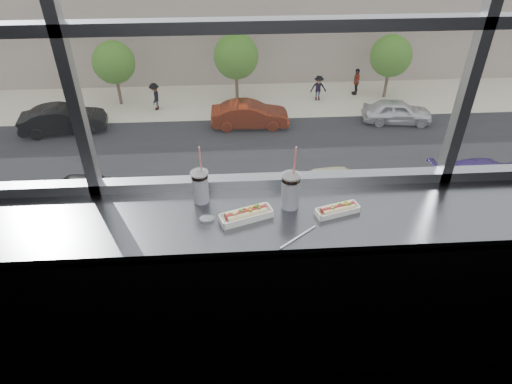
{
  "coord_description": "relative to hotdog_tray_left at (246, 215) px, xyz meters",
  "views": [
    {
      "loc": [
        -0.23,
        -0.65,
        2.6
      ],
      "look_at": [
        -0.12,
        1.23,
        1.25
      ],
      "focal_mm": 32.0,
      "sensor_mm": 36.0,
      "label": 1
    }
  ],
  "objects": [
    {
      "name": "wall_back_lower",
      "position": [
        0.17,
        0.3,
        -0.58
      ],
      "size": [
        6.0,
        0.0,
        6.0
      ],
      "primitive_type": "plane",
      "rotation": [
        1.57,
        0.0,
        0.0
      ],
      "color": "black",
      "rests_on": "ground"
    },
    {
      "name": "counter",
      "position": [
        0.17,
        0.03,
        -0.06
      ],
      "size": [
        6.0,
        0.55,
        0.06
      ],
      "primitive_type": "cube",
      "color": "slate",
      "rests_on": "ground"
    },
    {
      "name": "counter_fascia",
      "position": [
        0.17,
        -0.23,
        -0.58
      ],
      "size": [
        6.0,
        0.04,
        1.04
      ],
      "primitive_type": "cube",
      "color": "slate",
      "rests_on": "ground"
    },
    {
      "name": "hotdog_tray_left",
      "position": [
        0.0,
        0.0,
        0.0
      ],
      "size": [
        0.29,
        0.18,
        0.07
      ],
      "rotation": [
        0.0,
        0.0,
        0.34
      ],
      "color": "white",
      "rests_on": "counter"
    },
    {
      "name": "hotdog_tray_right",
      "position": [
        0.48,
        0.02,
        -0.0
      ],
      "size": [
        0.25,
        0.14,
        0.06
      ],
      "rotation": [
        0.0,
        0.0,
        0.29
      ],
      "color": "white",
      "rests_on": "counter"
    },
    {
      "name": "soda_cup_left",
      "position": [
        -0.24,
        0.17,
        0.08
      ],
      "size": [
        0.1,
        0.1,
        0.35
      ],
      "color": "white",
      "rests_on": "counter"
    },
    {
      "name": "soda_cup_right",
      "position": [
        0.24,
        0.09,
        0.08
      ],
      "size": [
        0.1,
        0.1,
        0.38
      ],
      "color": "white",
      "rests_on": "counter"
    },
    {
      "name": "loose_straw",
      "position": [
        0.25,
        -0.16,
        -0.02
      ],
      "size": [
        0.2,
        0.16,
        0.01
      ],
      "primitive_type": "cylinder",
      "rotation": [
        0.0,
        1.57,
        0.67
      ],
      "color": "white",
      "rests_on": "counter"
    },
    {
      "name": "wrapper",
      "position": [
        -0.2,
        0.0,
        -0.02
      ],
      "size": [
        0.09,
        0.06,
        0.02
      ],
      "primitive_type": "ellipsoid",
      "color": "silver",
      "rests_on": "counter"
    },
    {
      "name": "plaza_ground",
      "position": [
        0.17,
        43.8,
        -12.13
      ],
      "size": [
        120.0,
        120.0,
        0.0
      ],
      "primitive_type": "plane",
      "color": "beige",
      "rests_on": "ground"
    },
    {
      "name": "plaza_near",
      "position": [
        0.17,
        7.3,
        -12.11
      ],
      "size": [
        50.0,
        14.0,
        0.04
      ],
      "primitive_type": "cube",
      "color": "beige",
      "rests_on": "plaza_ground"
    },
    {
      "name": "street_asphalt",
      "position": [
        0.17,
        20.3,
        -12.1
      ],
      "size": [
        80.0,
        10.0,
        0.06
      ],
      "primitive_type": "cube",
      "color": "black",
      "rests_on": "plaza_ground"
    },
    {
      "name": "far_sidewalk",
      "position": [
        0.17,
        28.3,
        -12.11
      ],
      "size": [
        80.0,
        6.0,
        0.04
      ],
      "primitive_type": "cube",
      "color": "beige",
      "rests_on": "plaza_ground"
    },
    {
      "name": "far_building",
      "position": [
        0.17,
        38.3,
        -8.13
      ],
      "size": [
        50.0,
        14.0,
        8.0
      ],
      "primitive_type": "cube",
      "color": "gray",
      "rests_on": "plaza_ground"
    },
    {
      "name": "car_far_b",
      "position": [
        1.2,
        24.3,
        -11.0
      ],
      "size": [
        2.8,
        6.48,
        2.14
      ],
      "primitive_type": "imported",
      "rotation": [
        0.0,
        0.0,
        1.55
      ],
      "color": "maroon",
      "rests_on": "street_asphalt"
    },
    {
      "name": "car_near_b",
      "position": [
        -6.73,
        16.3,
        -10.95
      ],
      "size": [
        3.33,
        6.93,
        2.24
      ],
      "primitive_type": "imported",
      "rotation": [
        0.0,
        0.0,
        1.49
      ],
      "color": "black",
      "rests_on": "street_asphalt"
    },
    {
      "name": "car_far_c",
      "position": [
        10.68,
        24.3,
        -11.07
      ],
      "size": [
        3.15,
        6.22,
        1.99
      ],
      "primitive_type": "imported",
      "rotation": [
        0.0,
        0.0,
        1.46
      ],
      "color": "silver",
      "rests_on": "street_asphalt"
    },
    {
      "name": "car_far_a",
      "position": [
        -10.34,
        24.3,
        -10.95
      ],
      "size": [
        3.7,
        7.05,
        2.24
      ],
      "primitive_type": "imported",
      "rotation": [
        0.0,
        0.0,
        1.71
      ],
      "color": "black",
      "rests_on": "street_asphalt"
    },
    {
      "name": "car_near_e",
      "position": [
        12.7,
        16.3,
        -10.93
      ],
      "size": [
        3.24,
        6.98,
        2.27
      ],
      "primitive_type": "imported",
      "rotation": [
        0.0,
        0.0,
        1.63
      ],
      "color": "navy",
      "rests_on": "street_asphalt"
    },
    {
      "name": "car_near_d",
      "position": [
        5.17,
        16.3,
        -10.96
      ],
      "size": [
        3.46,
        6.91,
        2.22
      ],
      "primitive_type": "imported",
      "rotation": [
        0.0,
        0.0,
        1.68
      ],
      "color": "#F7F4CC",
      "rests_on": "street_asphalt"
    },
    {
      "name": "car_near_c",
      "position": [
        1.02,
        16.3,
        -11.12
      ],
      "size": [
        2.96,
        5.9,
        1.89
      ],
      "primitive_type": "imported",
      "rotation": [
        0.0,
        0.0,
        1.46
      ],
      "color": "#790000",
      "rests_on": "street_asphalt"
    },
    {
      "name": "pedestrian_c",
      "position": [
        6.22,
        28.09,
        -11.02
      ],
      "size": [
        0.95,
        0.71,
        2.14
      ],
      "primitive_type": "imported",
      "color": "#66605B",
      "rests_on": "far_sidewalk"
    },
    {
      "name": "pedestrian_a",
      "position": [
        -5.06,
        27.26,
        -10.97
      ],
      "size": [
        0.74,
        0.99,
        2.23
      ],
      "primitive_type": "imported",
      "rotation": [
        0.0,
        0.0,
        4.71
      ],
      "color": "#66605B",
      "rests_on": "far_sidewalk"
    },
    {
      "name": "pedestrian_d",
      "position": [
        9.13,
        28.96,
        -10.94
      ],
      "size": [
        0.76,
        1.02,
        2.29
      ],
      "primitive_type": "imported",
      "rotation": [
        0.0,
        0.0,
        4.71
      ],
      "color": "#66605B",
      "rests_on": "far_sidewalk"
    },
    {
      "name": "tree_left",
      "position": [
        -7.63,
        28.3,
        -9.13
      ],
      "size": [
        2.83,
        2.83,
        4.42
      ],
      "color": "#47382B",
      "rests_on": "far_sidewalk"
    },
    {
      "name": "tree_center",
      "position": [
        0.5,
        28.3,
        -8.9
      ],
      "size": [
        3.05,
        3.05,
        4.76
      ],
      "color": "#47382B",
      "rests_on": "far_sidewalk"
    },
    {
      "name": "tree_right",
      "position": [
        11.11,
        28.3,
        -9.09
      ],
      "size": [
        2.87,
        2.87,
        4.48
      ],
      "color": "#47382B",
      "rests_on": "far_sidewalk"
    }
  ]
}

